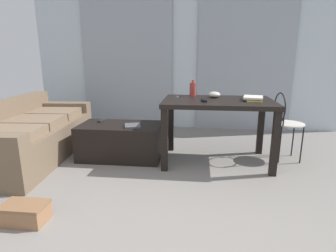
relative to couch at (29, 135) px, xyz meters
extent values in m
plane|color=gray|center=(1.83, -0.33, -0.29)|extent=(8.31, 8.31, 0.00)
cube|color=silver|center=(1.83, 1.80, 0.99)|extent=(5.24, 0.10, 2.56)
cube|color=#99A3AD|center=(0.83, 1.72, 0.83)|extent=(1.57, 0.03, 2.23)
cube|color=#99A3AD|center=(2.84, 1.72, 0.83)|extent=(1.57, 0.03, 2.23)
cube|color=brown|center=(0.04, 0.00, -0.08)|extent=(1.01, 2.04, 0.41)
cube|color=brown|center=(-0.30, -0.02, 0.27)|extent=(0.34, 2.00, 0.31)
cube|color=brown|center=(-0.03, 0.89, 0.19)|extent=(0.88, 0.26, 0.15)
cube|color=#7D664F|center=(0.05, 0.53, 0.17)|extent=(0.66, 0.55, 0.10)
cube|color=#7D664F|center=(0.09, 0.01, 0.17)|extent=(0.66, 0.55, 0.10)
cube|color=#7D664F|center=(0.12, -0.52, 0.17)|extent=(0.66, 0.55, 0.10)
cube|color=black|center=(1.14, 0.12, -0.07)|extent=(1.01, 0.56, 0.43)
cube|color=black|center=(2.31, 0.12, 0.44)|extent=(1.27, 0.80, 0.05)
cube|color=black|center=(1.73, -0.23, 0.06)|extent=(0.07, 0.07, 0.70)
cube|color=black|center=(2.90, -0.23, 0.06)|extent=(0.07, 0.07, 0.70)
cube|color=black|center=(1.73, 0.48, 0.06)|extent=(0.07, 0.07, 0.70)
cube|color=black|center=(2.90, 0.48, 0.06)|extent=(0.07, 0.07, 0.70)
cylinder|color=silver|center=(3.18, 0.29, 0.17)|extent=(0.36, 0.36, 0.02)
cylinder|color=black|center=(3.31, 0.17, -0.07)|extent=(0.02, 0.02, 0.45)
cylinder|color=black|center=(3.29, 0.42, -0.07)|extent=(0.02, 0.02, 0.45)
cylinder|color=black|center=(3.06, 0.15, -0.07)|extent=(0.02, 0.02, 0.45)
cylinder|color=black|center=(3.04, 0.40, -0.07)|extent=(0.02, 0.02, 0.45)
torus|color=black|center=(3.05, 0.28, 0.36)|extent=(0.04, 0.36, 0.36)
cylinder|color=black|center=(3.06, 0.12, 0.27)|extent=(0.02, 0.02, 0.19)
cylinder|color=black|center=(3.04, 0.43, 0.27)|extent=(0.02, 0.02, 0.19)
cylinder|color=#99332D|center=(2.01, 0.42, 0.55)|extent=(0.08, 0.08, 0.16)
cylinder|color=#99332D|center=(2.01, 0.42, 0.65)|extent=(0.03, 0.03, 0.04)
ellipsoid|color=beige|center=(2.28, 0.31, 0.50)|extent=(0.14, 0.14, 0.07)
cube|color=gold|center=(2.71, 0.10, 0.47)|extent=(0.18, 0.23, 0.01)
cube|color=#4C4C51|center=(2.69, 0.11, 0.48)|extent=(0.23, 0.25, 0.01)
cube|color=silver|center=(2.70, 0.12, 0.50)|extent=(0.25, 0.28, 0.02)
cube|color=black|center=(2.15, 0.00, 0.48)|extent=(0.06, 0.16, 0.02)
cube|color=#9EA0A5|center=(1.83, 0.28, 0.47)|extent=(0.06, 0.06, 0.00)
torus|color=#262628|center=(1.87, 0.24, 0.47)|extent=(0.03, 0.03, 0.00)
cube|color=#9EA0A5|center=(1.84, 0.29, 0.47)|extent=(0.03, 0.07, 0.00)
torus|color=#262628|center=(1.86, 0.24, 0.47)|extent=(0.03, 0.03, 0.00)
cube|color=#232326|center=(0.86, 0.26, 0.15)|extent=(0.08, 0.15, 0.02)
cube|color=#4C4C51|center=(1.31, 0.04, 0.15)|extent=(0.24, 0.26, 0.02)
cube|color=#996B47|center=(0.79, -1.33, -0.22)|extent=(0.33, 0.20, 0.13)
cube|color=brown|center=(0.79, -1.33, -0.15)|extent=(0.34, 0.21, 0.02)
camera|label=1|loc=(2.09, -3.06, 0.94)|focal=29.27mm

